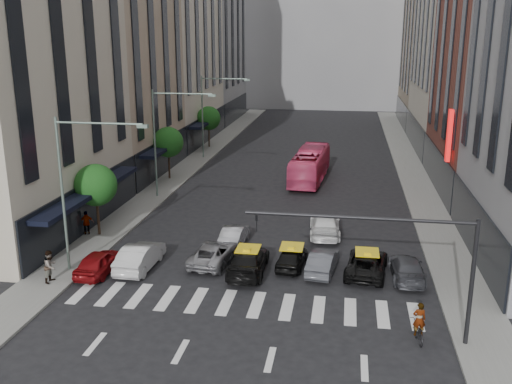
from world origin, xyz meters
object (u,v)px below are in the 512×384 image
at_px(bus, 310,165).
at_px(motorcycle, 418,331).
at_px(streetlamp_near, 77,175).
at_px(car_white_front, 140,256).
at_px(pedestrian_far, 87,223).
at_px(taxi_left, 248,261).
at_px(streetlamp_far, 211,106).
at_px(car_red, 99,262).
at_px(pedestrian_near, 51,266).
at_px(taxi_center, 292,257).
at_px(streetlamp_mid, 165,129).

xyz_separation_m(bus, motorcycle, (6.94, -28.66, -1.05)).
xyz_separation_m(streetlamp_near, car_white_front, (3.04, 1.09, -5.13)).
bearing_deg(pedestrian_far, taxi_left, 137.89).
xyz_separation_m(streetlamp_far, taxi_left, (9.51, -30.54, -5.16)).
distance_m(car_white_front, taxi_left, 6.48).
xyz_separation_m(car_red, taxi_left, (8.57, 1.46, 0.05)).
bearing_deg(streetlamp_near, pedestrian_near, -120.49).
distance_m(bus, pedestrian_near, 28.60).
height_order(taxi_left, taxi_center, taxi_left).
bearing_deg(pedestrian_far, streetlamp_mid, -126.31).
relative_size(taxi_left, bus, 0.47).
relative_size(taxi_left, pedestrian_far, 3.07).
distance_m(motorcycle, pedestrian_far, 23.60).
xyz_separation_m(streetlamp_near, bus, (11.55, 23.83, -4.39)).
bearing_deg(streetlamp_far, taxi_left, -72.70).
bearing_deg(taxi_left, car_red, 8.39).
relative_size(taxi_center, motorcycle, 2.16).
bearing_deg(bus, streetlamp_near, 68.38).
distance_m(taxi_left, pedestrian_far, 12.83).
xyz_separation_m(streetlamp_mid, streetlamp_far, (0.00, 16.00, 0.00)).
height_order(car_white_front, taxi_left, car_white_front).
height_order(car_red, pedestrian_near, pedestrian_near).
distance_m(car_red, motorcycle, 18.21).
height_order(streetlamp_mid, pedestrian_near, streetlamp_mid).
bearing_deg(taxi_left, bus, -96.48).
bearing_deg(streetlamp_mid, pedestrian_far, -104.11).
height_order(car_red, taxi_left, taxi_left).
relative_size(streetlamp_mid, pedestrian_far, 5.40).
relative_size(car_white_front, pedestrian_far, 2.81).
xyz_separation_m(streetlamp_mid, bus, (11.55, 7.83, -4.39)).
bearing_deg(motorcycle, streetlamp_near, -20.70).
relative_size(car_white_front, taxi_left, 0.91).
bearing_deg(streetlamp_mid, taxi_left, -56.81).
relative_size(bus, pedestrian_near, 5.89).
height_order(streetlamp_far, pedestrian_far, streetlamp_far).
bearing_deg(taxi_center, streetlamp_mid, -43.01).
height_order(taxi_center, bus, bus).
xyz_separation_m(car_red, motorcycle, (17.56, -4.83, -0.23)).
bearing_deg(taxi_center, car_red, 18.82).
bearing_deg(car_red, streetlamp_far, -86.26).
xyz_separation_m(streetlamp_near, pedestrian_far, (-2.56, 5.83, -4.92)).
bearing_deg(car_white_front, motorcycle, 160.40).
distance_m(taxi_left, pedestrian_near, 11.09).
relative_size(streetlamp_far, motorcycle, 5.14).
relative_size(motorcycle, pedestrian_far, 1.05).
relative_size(streetlamp_mid, pedestrian_near, 4.88).
distance_m(streetlamp_mid, car_red, 16.85).
relative_size(streetlamp_mid, car_red, 2.21).
xyz_separation_m(streetlamp_near, taxi_center, (11.94, 2.70, -5.26)).
bearing_deg(streetlamp_mid, bus, 34.13).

